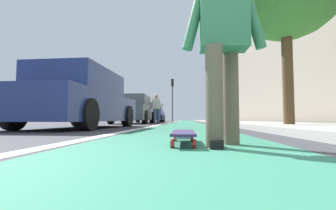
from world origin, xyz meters
TOP-DOWN VIEW (x-y plane):
  - ground_plane at (10.00, 0.00)m, footprint 80.00×80.00m
  - bike_lane_paint at (24.00, 0.00)m, footprint 56.00×1.84m
  - lane_stripe_white at (20.00, 1.07)m, footprint 52.00×0.16m
  - sidewalk_curb at (18.00, -2.99)m, footprint 52.00×3.20m
  - building_facade at (22.00, -5.44)m, footprint 40.00×1.20m
  - skateboard at (1.01, -0.03)m, footprint 0.84×0.21m
  - skater_person at (0.86, -0.38)m, footprint 0.46×0.72m
  - parked_car_near at (4.85, 2.65)m, footprint 4.52×1.98m
  - parked_car_mid at (11.63, 2.80)m, footprint 4.14×1.93m
  - parked_car_far at (17.68, 2.68)m, footprint 4.63×2.01m
  - traffic_light at (25.54, 1.47)m, footprint 0.33×0.28m
  - pedestrian_distant at (12.62, 1.66)m, footprint 0.46×0.72m

SIDE VIEW (x-z plane):
  - ground_plane at x=10.00m, z-range 0.00..0.00m
  - bike_lane_paint at x=24.00m, z-range 0.00..0.00m
  - lane_stripe_white at x=20.00m, z-range 0.00..0.01m
  - sidewalk_curb at x=18.00m, z-range 0.00..0.11m
  - skateboard at x=1.01m, z-range 0.04..0.15m
  - parked_car_far at x=17.68m, z-range -0.03..1.43m
  - parked_car_near at x=4.85m, z-range -0.03..1.45m
  - parked_car_mid at x=11.63m, z-range -0.02..1.48m
  - skater_person at x=0.86m, z-range 0.12..1.76m
  - pedestrian_distant at x=12.62m, z-range 0.12..1.77m
  - traffic_light at x=25.54m, z-range 0.87..5.61m
  - building_facade at x=22.00m, z-range 0.00..11.62m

